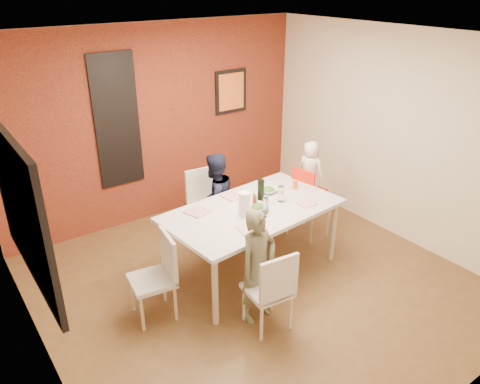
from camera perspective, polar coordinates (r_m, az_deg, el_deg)
ground at (r=5.50m, az=1.85°, el=-11.05°), size 4.50×4.50×0.00m
ceiling at (r=4.47m, az=2.35°, el=18.11°), size 4.50×4.50×0.02m
wall_back at (r=6.64m, az=-9.94°, el=8.17°), size 4.50×0.02×2.70m
wall_front at (r=3.55m, az=25.13°, el=-9.86°), size 4.50×0.02×2.70m
wall_left at (r=4.01m, az=-24.47°, el=-5.54°), size 0.02×4.50×2.70m
wall_right at (r=6.38m, az=18.44°, el=6.52°), size 0.02×4.50×2.70m
brick_accent_wall at (r=6.63m, az=-9.86°, el=8.13°), size 4.50×0.02×2.70m
picture_window_frame at (r=4.11m, az=-25.19°, el=-1.82°), size 0.05×1.70×1.30m
picture_window_pane at (r=4.11m, az=-24.98°, el=-1.76°), size 0.02×1.55×1.15m
glassblock_strip at (r=6.35m, az=-14.79°, el=8.33°), size 0.55×0.03×1.70m
glassblock_surround at (r=6.34m, az=-14.77°, el=8.32°), size 0.60×0.03×1.76m
art_print_frame at (r=7.12m, az=-1.13°, el=12.16°), size 0.54×0.03×0.64m
art_print_canvas at (r=7.10m, az=-1.06°, el=12.13°), size 0.44×0.01×0.54m
dining_table at (r=5.33m, az=1.52°, el=-2.73°), size 2.09×1.28×0.83m
chair_near at (r=4.60m, az=3.95°, el=-11.58°), size 0.46×0.46×0.89m
chair_far at (r=6.18m, az=-4.25°, el=-1.04°), size 0.47×0.47×0.94m
chair_left at (r=4.85m, az=-9.82°, el=-9.58°), size 0.48×0.48×0.92m
high_chair at (r=6.20m, az=8.22°, el=-0.43°), size 0.49×0.49×1.00m
child_near at (r=4.69m, az=2.20°, el=-9.02°), size 0.48×0.35×1.23m
child_far at (r=5.95m, az=-3.10°, el=-1.04°), size 0.67×0.56×1.25m
toddler at (r=6.08m, az=8.54°, el=2.75°), size 0.32×0.41×0.75m
plate_near_left at (r=4.87m, az=1.12°, el=-4.53°), size 0.26×0.26×0.01m
plate_far_mid at (r=5.57m, az=-0.86°, el=-0.48°), size 0.25×0.25×0.01m
plate_near_right at (r=5.46m, az=8.12°, el=-1.34°), size 0.21×0.21×0.01m
plate_far_left at (r=5.23m, az=-5.17°, el=-2.40°), size 0.29×0.29×0.01m
salad_bowl_a at (r=5.25m, az=2.19°, el=-1.90°), size 0.23×0.23×0.06m
salad_bowl_b at (r=5.67m, az=3.50°, el=0.19°), size 0.25×0.25×0.05m
wine_bottle at (r=5.36m, az=2.56°, el=0.05°), size 0.08×0.08×0.29m
wine_glass_a at (r=5.16m, az=3.13°, el=-1.65°), size 0.07×0.07×0.19m
wine_glass_b at (r=5.43m, az=5.01°, el=-0.23°), size 0.07×0.07×0.19m
paper_towel_roll at (r=5.07m, az=0.54°, el=-1.49°), size 0.12×0.12×0.28m
condiment_red at (r=5.31m, az=1.72°, el=-1.12°), size 0.03×0.03×0.13m
condiment_green at (r=5.35m, az=1.73°, el=-0.87°), size 0.03×0.03×0.14m
condiment_brown at (r=5.31m, az=1.87°, el=-1.09°), size 0.04×0.04×0.14m
sippy_cup at (r=5.80m, az=6.74°, el=0.89°), size 0.06×0.06×0.10m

